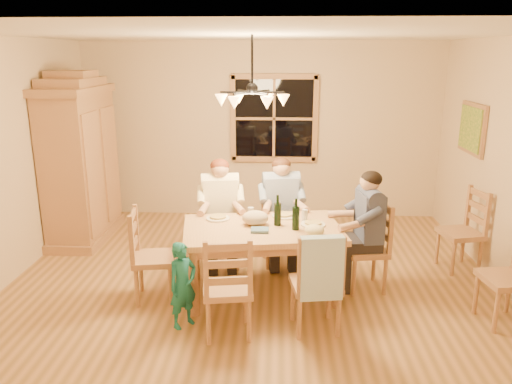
{
  "coord_description": "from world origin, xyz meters",
  "views": [
    {
      "loc": [
        0.28,
        -5.19,
        2.52
      ],
      "look_at": [
        0.03,
        0.1,
        1.04
      ],
      "focal_mm": 35.0,
      "sensor_mm": 36.0,
      "label": 1
    }
  ],
  "objects_px": {
    "chair_near_right": "(315,299)",
    "chair_end_right": "(365,262)",
    "chandelier": "(252,98)",
    "wine_bottle_a": "(278,210)",
    "adult_woman": "(220,200)",
    "adult_plaid_man": "(281,198)",
    "chair_spare_back": "(459,245)",
    "adult_slate_man": "(368,216)",
    "chair_far_right": "(280,240)",
    "dining_table": "(262,236)",
    "armoire": "(81,164)",
    "child": "(183,285)",
    "wine_bottle_b": "(296,214)",
    "chair_near_left": "(228,304)",
    "chair_end_left": "(155,272)",
    "chair_spare_front": "(504,294)",
    "chair_far_left": "(221,242)"
  },
  "relations": [
    {
      "from": "chair_near_right",
      "to": "chair_end_right",
      "type": "distance_m",
      "value": 1.06
    },
    {
      "from": "chandelier",
      "to": "wine_bottle_a",
      "type": "distance_m",
      "value": 1.2
    },
    {
      "from": "adult_woman",
      "to": "adult_plaid_man",
      "type": "height_order",
      "value": "same"
    },
    {
      "from": "chair_spare_back",
      "to": "adult_plaid_man",
      "type": "bearing_deg",
      "value": 76.0
    },
    {
      "from": "adult_slate_man",
      "to": "chair_spare_back",
      "type": "xyz_separation_m",
      "value": [
        1.21,
        0.57,
        -0.54
      ]
    },
    {
      "from": "chair_far_right",
      "to": "chair_near_right",
      "type": "height_order",
      "value": "same"
    },
    {
      "from": "dining_table",
      "to": "chair_end_right",
      "type": "height_order",
      "value": "chair_end_right"
    },
    {
      "from": "armoire",
      "to": "adult_slate_man",
      "type": "distance_m",
      "value": 3.94
    },
    {
      "from": "chair_end_right",
      "to": "adult_plaid_man",
      "type": "bearing_deg",
      "value": 46.64
    },
    {
      "from": "child",
      "to": "chair_end_right",
      "type": "bearing_deg",
      "value": -22.71
    },
    {
      "from": "armoire",
      "to": "chair_spare_back",
      "type": "distance_m",
      "value": 5.0
    },
    {
      "from": "wine_bottle_a",
      "to": "wine_bottle_b",
      "type": "relative_size",
      "value": 1.0
    },
    {
      "from": "chair_end_right",
      "to": "chair_far_right",
      "type": "bearing_deg",
      "value": 46.64
    },
    {
      "from": "chair_near_left",
      "to": "wine_bottle_b",
      "type": "distance_m",
      "value": 1.17
    },
    {
      "from": "chair_near_left",
      "to": "wine_bottle_b",
      "type": "xyz_separation_m",
      "value": [
        0.63,
        0.76,
        0.62
      ]
    },
    {
      "from": "child",
      "to": "chair_spare_back",
      "type": "relative_size",
      "value": 0.85
    },
    {
      "from": "chair_end_left",
      "to": "child",
      "type": "height_order",
      "value": "chair_end_left"
    },
    {
      "from": "adult_slate_man",
      "to": "chandelier",
      "type": "bearing_deg",
      "value": 77.5
    },
    {
      "from": "chair_near_left",
      "to": "wine_bottle_a",
      "type": "height_order",
      "value": "wine_bottle_a"
    },
    {
      "from": "chair_end_right",
      "to": "dining_table",
      "type": "bearing_deg",
      "value": 90.0
    },
    {
      "from": "adult_woman",
      "to": "adult_plaid_man",
      "type": "distance_m",
      "value": 0.73
    },
    {
      "from": "chair_far_right",
      "to": "wine_bottle_b",
      "type": "bearing_deg",
      "value": 90.95
    },
    {
      "from": "chair_far_right",
      "to": "adult_woman",
      "type": "relative_size",
      "value": 1.13
    },
    {
      "from": "chair_end_left",
      "to": "adult_plaid_man",
      "type": "xyz_separation_m",
      "value": [
        1.32,
        0.98,
        0.54
      ]
    },
    {
      "from": "dining_table",
      "to": "chair_near_left",
      "type": "xyz_separation_m",
      "value": [
        -0.29,
        -0.83,
        -0.35
      ]
    },
    {
      "from": "adult_slate_man",
      "to": "wine_bottle_a",
      "type": "bearing_deg",
      "value": 87.55
    },
    {
      "from": "chandelier",
      "to": "chair_spare_back",
      "type": "height_order",
      "value": "chandelier"
    },
    {
      "from": "wine_bottle_b",
      "to": "chair_spare_front",
      "type": "distance_m",
      "value": 2.13
    },
    {
      "from": "chair_end_left",
      "to": "adult_plaid_man",
      "type": "height_order",
      "value": "adult_plaid_man"
    },
    {
      "from": "dining_table",
      "to": "chair_far_right",
      "type": "height_order",
      "value": "chair_far_right"
    },
    {
      "from": "chandelier",
      "to": "chair_near_right",
      "type": "bearing_deg",
      "value": -56.25
    },
    {
      "from": "chair_near_left",
      "to": "adult_slate_man",
      "type": "height_order",
      "value": "adult_slate_man"
    },
    {
      "from": "adult_slate_man",
      "to": "chair_spare_front",
      "type": "bearing_deg",
      "value": -127.91
    },
    {
      "from": "chair_far_left",
      "to": "adult_woman",
      "type": "distance_m",
      "value": 0.54
    },
    {
      "from": "adult_woman",
      "to": "wine_bottle_a",
      "type": "xyz_separation_m",
      "value": [
        0.68,
        -0.64,
        0.08
      ]
    },
    {
      "from": "chair_far_left",
      "to": "wine_bottle_a",
      "type": "bearing_deg",
      "value": 128.22
    },
    {
      "from": "chair_far_right",
      "to": "chair_far_left",
      "type": "bearing_deg",
      "value": 0.0
    },
    {
      "from": "chair_far_left",
      "to": "chair_spare_front",
      "type": "height_order",
      "value": "same"
    },
    {
      "from": "chair_near_left",
      "to": "adult_plaid_man",
      "type": "xyz_separation_m",
      "value": [
        0.48,
        1.64,
        0.54
      ]
    },
    {
      "from": "adult_slate_man",
      "to": "chair_spare_back",
      "type": "distance_m",
      "value": 1.44
    },
    {
      "from": "adult_woman",
      "to": "chair_spare_front",
      "type": "height_order",
      "value": "adult_woman"
    },
    {
      "from": "chair_far_right",
      "to": "chair_near_left",
      "type": "bearing_deg",
      "value": 64.8
    },
    {
      "from": "chair_far_right",
      "to": "child",
      "type": "xyz_separation_m",
      "value": [
        -0.92,
        -1.52,
        0.12
      ]
    },
    {
      "from": "chandelier",
      "to": "wine_bottle_b",
      "type": "distance_m",
      "value": 1.28
    },
    {
      "from": "adult_slate_man",
      "to": "child",
      "type": "xyz_separation_m",
      "value": [
        -1.84,
        -0.88,
        -0.42
      ]
    },
    {
      "from": "chair_end_right",
      "to": "wine_bottle_a",
      "type": "distance_m",
      "value": 1.15
    },
    {
      "from": "chair_spare_back",
      "to": "chair_end_left",
      "type": "bearing_deg",
      "value": 92.66
    },
    {
      "from": "chair_spare_front",
      "to": "chair_spare_back",
      "type": "bearing_deg",
      "value": -7.95
    },
    {
      "from": "chair_far_right",
      "to": "dining_table",
      "type": "bearing_deg",
      "value": 67.62
    },
    {
      "from": "dining_table",
      "to": "chair_end_left",
      "type": "bearing_deg",
      "value": -171.27
    }
  ]
}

